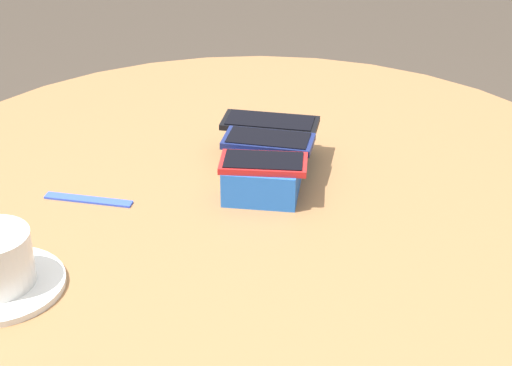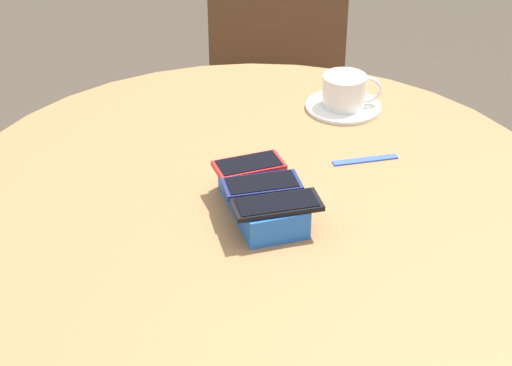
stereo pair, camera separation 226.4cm
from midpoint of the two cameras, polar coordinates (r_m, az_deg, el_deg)
round_table at (r=0.84m, az=21.55°, el=-44.52°), size 1.11×1.11×0.75m
phone_box at (r=0.72m, az=27.52°, el=-46.07°), size 0.21×0.12×0.05m
phone_black at (r=0.70m, az=34.05°, el=-49.26°), size 0.08×0.15×0.01m
phone_navy at (r=0.69m, az=28.43°, el=-45.66°), size 0.08×0.14×0.01m
phone_red at (r=0.70m, az=23.45°, el=-41.39°), size 0.07×0.12×0.01m
saucer at (r=0.94m, az=27.17°, el=-20.72°), size 0.16×0.16×0.01m
coffee_cup at (r=0.92m, az=27.93°, el=-19.19°), size 0.09×0.12×0.07m
lanyard_strap at (r=0.86m, az=35.22°, el=-31.35°), size 0.04×0.13×0.00m
chair_near_window at (r=1.53m, az=10.51°, el=-9.36°), size 0.58×0.58×0.84m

